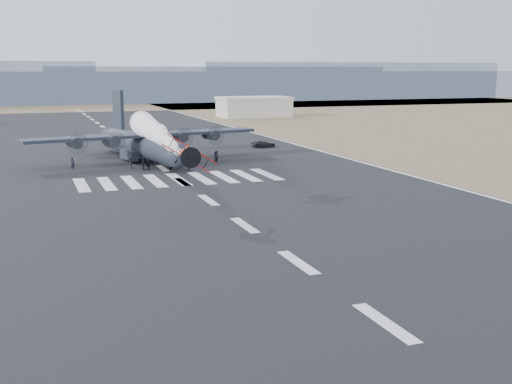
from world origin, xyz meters
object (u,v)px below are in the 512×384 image
crew_a (73,164)px  transport_aircraft (141,143)px  crew_f (148,164)px  aerobatic_biplane (187,155)px  crew_c (131,162)px  crew_b (192,155)px  hangar_right (254,107)px  crew_h (158,159)px  crew_d (144,163)px  crew_e (216,156)px  crew_g (217,157)px  support_vehicle (264,144)px

crew_a → transport_aircraft: bearing=-114.7°
transport_aircraft → crew_f: size_ratio=22.07×
aerobatic_biplane → crew_c: (-0.68, 31.07, -4.90)m
crew_a → crew_b: 18.15m
hangar_right → crew_h: size_ratio=11.02×
transport_aircraft → crew_f: 9.90m
aerobatic_biplane → crew_d: size_ratio=2.66×
crew_a → crew_d: size_ratio=0.93×
crew_b → crew_e: 3.85m
aerobatic_biplane → crew_b: size_ratio=3.10×
transport_aircraft → crew_b: (7.18, -2.92, -1.90)m
crew_a → crew_g: (20.85, -0.53, 0.06)m
crew_a → crew_b: size_ratio=1.08×
transport_aircraft → crew_e: transport_aircraft is taller
crew_a → crew_f: bearing=-164.4°
crew_c → hangar_right: bearing=-175.8°
crew_f → crew_e: bearing=78.4°
crew_d → crew_e: size_ratio=1.15×
crew_h → aerobatic_biplane: bearing=-125.5°
crew_g → aerobatic_biplane: bearing=158.5°
support_vehicle → aerobatic_biplane: bearing=150.4°
aerobatic_biplane → crew_h: size_ratio=2.67×
crew_b → crew_d: bearing=105.4°
aerobatic_biplane → crew_g: (12.35, 31.95, -4.81)m
crew_g → crew_e: bearing=-9.8°
support_vehicle → crew_d: 31.65m
crew_f → crew_h: size_ratio=0.88×
hangar_right → transport_aircraft: transport_aircraft is taller
aerobatic_biplane → crew_b: (9.37, 35.61, -4.94)m
crew_f → crew_g: bearing=71.5°
aerobatic_biplane → crew_g: size_ratio=2.68×
crew_a → crew_f: (9.91, -3.64, -0.04)m
crew_a → crew_f: size_ratio=1.05×
crew_f → crew_h: bearing=116.4°
transport_aircraft → support_vehicle: size_ratio=8.47×
support_vehicle → crew_h: crew_h is taller
hangar_right → crew_b: bearing=-115.6°
crew_a → support_vehicle: bearing=-119.9°
crew_b → crew_f: size_ratio=0.98×
aerobatic_biplane → crew_c: aerobatic_biplane is taller
transport_aircraft → crew_c: transport_aircraft is taller
crew_e → crew_f: size_ratio=0.99×
aerobatic_biplane → crew_d: bearing=91.4°
crew_a → crew_e: size_ratio=1.07×
crew_d → crew_e: 12.81m
crew_d → support_vehicle: bearing=-31.5°
crew_b → crew_f: bearing=107.1°
crew_c → crew_g: crew_g is taller
aerobatic_biplane → crew_d: (0.74, 28.70, -4.81)m
crew_a → crew_g: bearing=-145.7°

